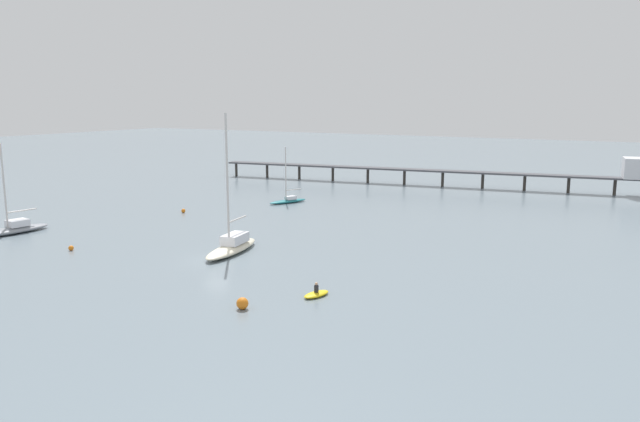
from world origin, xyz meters
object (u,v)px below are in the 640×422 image
object	(u,v)px
mooring_buoy_mid	(183,211)
pier	(526,170)
sailboat_gray	(13,228)
dinghy_yellow	(316,294)
sailboat_teal	(288,199)
mooring_buoy_outer	(242,303)
sailboat_cream	(232,245)
mooring_buoy_near	(71,248)

from	to	relation	value
mooring_buoy_mid	pier	bearing A→B (deg)	49.83
sailboat_gray	dinghy_yellow	xyz separation A→B (m)	(41.52, -2.75, -0.41)
sailboat_gray	pier	bearing A→B (deg)	54.34
sailboat_teal	mooring_buoy_outer	size ratio (longest dim) A/B	9.29
sailboat_teal	mooring_buoy_mid	world-z (taller)	sailboat_teal
mooring_buoy_outer	sailboat_cream	bearing A→B (deg)	129.65
pier	dinghy_yellow	xyz separation A→B (m)	(-3.43, -65.41, -3.32)
sailboat_gray	mooring_buoy_outer	world-z (taller)	sailboat_gray
mooring_buoy_near	mooring_buoy_mid	distance (m)	21.93
pier	mooring_buoy_near	distance (m)	72.57
sailboat_cream	mooring_buoy_mid	size ratio (longest dim) A/B	24.99
dinghy_yellow	mooring_buoy_near	bearing A→B (deg)	178.91
pier	mooring_buoy_near	world-z (taller)	pier
sailboat_gray	mooring_buoy_mid	size ratio (longest dim) A/B	18.58
sailboat_cream	mooring_buoy_mid	world-z (taller)	sailboat_cream
pier	sailboat_teal	size ratio (longest dim) A/B	9.30
mooring_buoy_near	sailboat_cream	bearing A→B (deg)	26.44
sailboat_gray	dinghy_yellow	bearing A→B (deg)	-3.79
dinghy_yellow	mooring_buoy_outer	size ratio (longest dim) A/B	2.99
dinghy_yellow	mooring_buoy_near	size ratio (longest dim) A/B	5.07
dinghy_yellow	mooring_buoy_outer	world-z (taller)	dinghy_yellow
sailboat_gray	mooring_buoy_near	xyz separation A→B (m)	(12.56, -2.20, -0.36)
sailboat_cream	mooring_buoy_mid	bearing A→B (deg)	143.26
pier	mooring_buoy_near	bearing A→B (deg)	-116.54
pier	dinghy_yellow	bearing A→B (deg)	-93.00
sailboat_cream	pier	bearing A→B (deg)	72.99
sailboat_teal	mooring_buoy_outer	bearing A→B (deg)	-62.14
sailboat_teal	mooring_buoy_outer	xyz separation A→B (m)	(21.63, -40.92, -0.10)
mooring_buoy_mid	mooring_buoy_outer	world-z (taller)	mooring_buoy_outer
pier	mooring_buoy_mid	distance (m)	56.79
dinghy_yellow	mooring_buoy_outer	bearing A→B (deg)	-122.34
sailboat_cream	mooring_buoy_outer	size ratio (longest dim) A/B	15.58
sailboat_gray	mooring_buoy_outer	distance (m)	39.05
sailboat_cream	mooring_buoy_near	distance (m)	16.54
sailboat_teal	mooring_buoy_near	bearing A→B (deg)	-96.55
sailboat_gray	mooring_buoy_mid	xyz separation A→B (m)	(8.38, 19.33, -0.35)
sailboat_teal	mooring_buoy_mid	bearing A→B (deg)	-121.07
mooring_buoy_mid	sailboat_gray	bearing A→B (deg)	-113.45
pier	sailboat_gray	bearing A→B (deg)	-125.66
sailboat_cream	mooring_buoy_outer	world-z (taller)	sailboat_cream
sailboat_gray	mooring_buoy_outer	bearing A→B (deg)	-11.75
sailboat_gray	mooring_buoy_near	distance (m)	12.76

